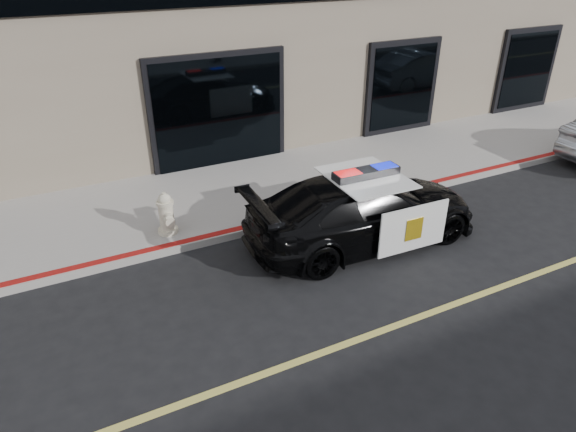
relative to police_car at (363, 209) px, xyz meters
name	(u,v)px	position (x,y,z in m)	size (l,w,h in m)	color
ground	(437,311)	(-0.15, -2.34, -0.67)	(120.00, 120.00, 0.00)	black
sidewalk_n	(287,182)	(-0.15, 2.91, -0.60)	(60.00, 3.50, 0.15)	gray
police_car	(363,209)	(0.00, 0.00, 0.00)	(2.24, 4.67, 1.49)	black
fire_hydrant	(166,214)	(-3.32, 1.70, -0.12)	(0.38, 0.53, 0.85)	beige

